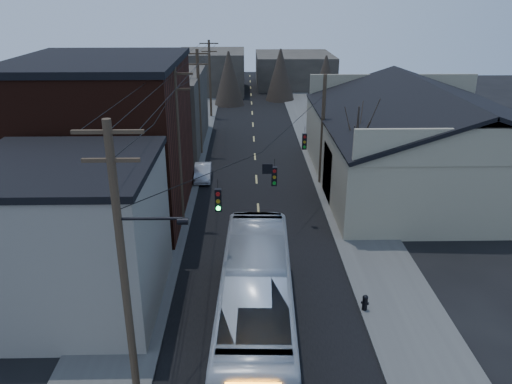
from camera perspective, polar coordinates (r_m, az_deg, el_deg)
road_surface at (r=44.02m, az=-0.07°, el=3.27°), size 9.00×110.00×0.02m
sidewalk_left at (r=44.36m, az=-8.51°, el=3.24°), size 4.00×110.00×0.12m
sidewalk_right at (r=44.60m, az=8.32°, el=3.35°), size 4.00×110.00×0.12m
building_clapboard at (r=24.63m, az=-20.54°, el=-4.92°), size 8.00×8.00×7.00m
building_brick at (r=34.23m, az=-16.79°, el=5.62°), size 10.00×12.00×10.00m
building_left_far at (r=49.63m, az=-11.39°, el=9.16°), size 9.00×14.00×7.00m
warehouse at (r=40.84m, az=18.70°, el=4.57°), size 16.16×20.60×7.73m
building_far_left at (r=77.68m, az=-5.16°, el=13.57°), size 10.00×12.00×6.00m
building_far_right at (r=82.90m, az=4.34°, el=13.76°), size 12.00×14.00×5.00m
bare_tree at (r=34.18m, az=11.25°, el=3.66°), size 0.40×0.40×7.20m
utility_lines at (r=37.06m, az=-4.75°, el=7.60°), size 11.24×45.28×10.50m
bus at (r=21.78m, az=0.01°, el=-12.36°), size 3.40×12.75×3.53m
parked_car at (r=40.33m, az=-6.09°, el=2.28°), size 1.41×3.74×1.22m
fire_hydrant at (r=24.45m, az=12.35°, el=-12.17°), size 0.38×0.27×0.79m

